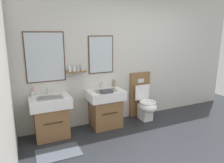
% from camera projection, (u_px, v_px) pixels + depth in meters
% --- Properties ---
extents(ground_plane, '(6.34, 5.21, 0.10)m').
position_uv_depth(ground_plane, '(199.00, 163.00, 3.08)').
color(ground_plane, '#23262B').
rests_on(ground_plane, ground).
extents(wall_back, '(5.14, 0.27, 2.63)m').
position_uv_depth(wall_back, '(134.00, 58.00, 4.47)').
color(wall_back, beige).
rests_on(wall_back, ground).
extents(bath_mat, '(0.68, 0.44, 0.01)m').
position_uv_depth(bath_mat, '(59.00, 153.00, 3.26)').
color(bath_mat, '#474C56').
rests_on(bath_mat, ground).
extents(vanity_sink_left, '(0.70, 0.51, 0.75)m').
position_uv_depth(vanity_sink_left, '(51.00, 116.00, 3.70)').
color(vanity_sink_left, brown).
rests_on(vanity_sink_left, ground).
extents(tap_on_left_sink, '(0.03, 0.13, 0.11)m').
position_uv_depth(tap_on_left_sink, '(48.00, 91.00, 3.77)').
color(tap_on_left_sink, silver).
rests_on(tap_on_left_sink, vanity_sink_left).
extents(vanity_sink_right, '(0.70, 0.51, 0.75)m').
position_uv_depth(vanity_sink_right, '(105.00, 107.00, 4.13)').
color(vanity_sink_right, brown).
rests_on(vanity_sink_right, ground).
extents(tap_on_right_sink, '(0.03, 0.13, 0.11)m').
position_uv_depth(tap_on_right_sink, '(102.00, 85.00, 4.20)').
color(tap_on_right_sink, silver).
rests_on(tap_on_right_sink, vanity_sink_right).
extents(toilet, '(0.48, 0.62, 1.00)m').
position_uv_depth(toilet, '(143.00, 102.00, 4.51)').
color(toilet, brown).
rests_on(toilet, ground).
extents(toothbrush_cup, '(0.07, 0.07, 0.21)m').
position_uv_depth(toothbrush_cup, '(32.00, 93.00, 3.66)').
color(toothbrush_cup, silver).
rests_on(toothbrush_cup, vanity_sink_left).
extents(soap_dispenser, '(0.06, 0.06, 0.18)m').
position_uv_depth(soap_dispenser, '(114.00, 83.00, 4.31)').
color(soap_dispenser, gray).
rests_on(soap_dispenser, vanity_sink_right).
extents(folded_hand_towel, '(0.22, 0.16, 0.04)m').
position_uv_depth(folded_hand_towel, '(107.00, 91.00, 3.89)').
color(folded_hand_towel, '#47474C').
rests_on(folded_hand_towel, vanity_sink_right).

